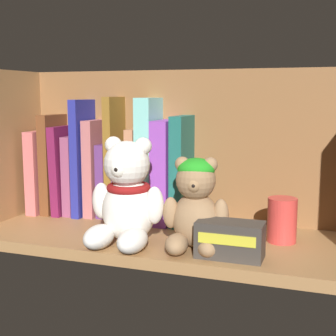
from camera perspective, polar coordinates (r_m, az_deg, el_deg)
shelf_board at (r=87.65cm, az=0.34°, el=-8.72°), size 70.48×25.55×2.00cm
shelf_back_panel at (r=97.00cm, az=2.92°, el=2.11°), size 72.88×1.20×32.25cm
shelf_side_panel_left at (r=101.85cm, az=-19.21°, el=1.95°), size 1.60×27.95×32.25cm
book_0 at (r=109.07cm, az=-14.10°, el=-0.20°), size 2.53×14.55×17.68cm
book_1 at (r=107.30cm, az=-12.88°, el=0.63°), size 2.18×13.04×21.15cm
book_2 at (r=106.19cm, az=-11.73°, el=-0.06°), size 2.32×13.36×18.80cm
book_3 at (r=105.15cm, az=-10.60°, el=-0.68°), size 2.01×11.45×16.71cm
book_4 at (r=103.45cm, az=-9.53°, el=1.33°), size 1.77×12.54×24.33cm
book_5 at (r=102.60cm, az=-8.30°, el=0.11°), size 2.24×10.73×20.13cm
book_6 at (r=101.87cm, az=-7.03°, el=-1.32°), size 1.87×9.54×15.24cm
book_7 at (r=100.18cm, az=-5.94°, el=1.33°), size 1.87×10.90×24.93cm
book_8 at (r=99.94cm, az=-4.71°, el=-1.40°), size 1.99×12.90×15.50cm
book_9 at (r=98.76cm, az=-3.46°, el=-0.61°), size 1.95×11.24×18.56cm
book_10 at (r=97.20cm, az=-1.87°, el=1.09°), size 3.17×12.04×24.74cm
book_11 at (r=96.25cm, az=0.20°, el=-0.28°), size 3.35×14.23×20.42cm
book_12 at (r=95.14cm, az=2.11°, el=-0.11°), size 2.47×13.77×21.34cm
teddy_bear_larger at (r=81.67cm, az=-4.99°, el=-3.66°), size 13.25×13.39×18.27cm
teddy_bear_smaller at (r=78.89cm, az=3.29°, el=-4.51°), size 11.30×11.72×15.24cm
pillar_candle at (r=85.27cm, az=13.48°, el=-6.06°), size 5.06×5.06×7.73cm
small_product_box at (r=75.99cm, az=7.43°, el=-8.48°), size 10.45×5.29×5.76cm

